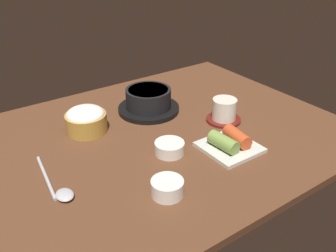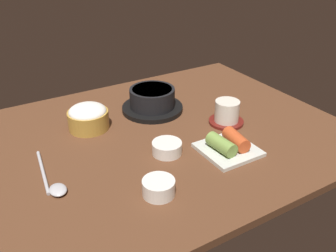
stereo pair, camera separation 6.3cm
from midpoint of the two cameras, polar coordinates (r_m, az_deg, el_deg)
dining_table at (r=99.36cm, az=-3.43°, el=-1.92°), size 100.00×76.00×2.00cm
stone_pot at (r=110.39cm, az=-4.69°, el=3.88°), size 18.35×18.35×7.08cm
rice_bowl at (r=102.03cm, az=-14.33°, el=0.97°), size 11.12×11.12×7.07cm
tea_cup_with_saucer at (r=105.01cm, az=7.00°, el=2.29°), size 9.87×9.87×6.77cm
banchan_cup_center at (r=90.22cm, az=-1.77°, el=-3.38°), size 7.38×7.38×3.05cm
kimchi_plate at (r=92.58cm, az=7.66°, el=-2.69°), size 13.18×13.18×4.54cm
side_bowl_near at (r=77.20cm, az=-2.48°, el=-9.51°), size 6.93×6.93×3.47cm
spoon at (r=83.15cm, az=-18.81°, el=-9.19°), size 4.20×19.66×1.35cm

